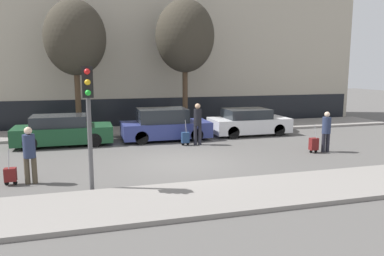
{
  "coord_description": "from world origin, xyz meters",
  "views": [
    {
      "loc": [
        -3.24,
        -12.47,
        3.33
      ],
      "look_at": [
        0.84,
        1.8,
        0.95
      ],
      "focal_mm": 35.0,
      "sensor_mm": 36.0,
      "label": 1
    }
  ],
  "objects_px": {
    "pedestrian_left": "(29,152)",
    "trolley_center": "(185,138)",
    "trolley_right": "(314,144)",
    "traffic_light": "(88,103)",
    "parked_car_2": "(248,122)",
    "pedestrian_right": "(326,129)",
    "pedestrian_center": "(198,121)",
    "parked_car_1": "(165,125)",
    "bare_tree_near_crossing": "(75,38)",
    "trolley_left": "(10,175)",
    "bare_tree_down_street": "(185,36)",
    "parked_car_0": "(63,131)"
  },
  "relations": [
    {
      "from": "bare_tree_down_street",
      "to": "traffic_light",
      "type": "bearing_deg",
      "value": -118.48
    },
    {
      "from": "pedestrian_left",
      "to": "trolley_center",
      "type": "xyz_separation_m",
      "value": [
        5.73,
        4.05,
        -0.6
      ]
    },
    {
      "from": "parked_car_1",
      "to": "bare_tree_down_street",
      "type": "height_order",
      "value": "bare_tree_down_street"
    },
    {
      "from": "parked_car_1",
      "to": "trolley_center",
      "type": "xyz_separation_m",
      "value": [
        0.59,
        -1.55,
        -0.34
      ]
    },
    {
      "from": "parked_car_0",
      "to": "parked_car_2",
      "type": "bearing_deg",
      "value": 1.36
    },
    {
      "from": "bare_tree_down_street",
      "to": "parked_car_1",
      "type": "bearing_deg",
      "value": -123.07
    },
    {
      "from": "trolley_right",
      "to": "bare_tree_down_street",
      "type": "bearing_deg",
      "value": 116.3
    },
    {
      "from": "parked_car_1",
      "to": "pedestrian_center",
      "type": "xyz_separation_m",
      "value": [
        1.14,
        -1.57,
        0.36
      ]
    },
    {
      "from": "trolley_center",
      "to": "pedestrian_left",
      "type": "bearing_deg",
      "value": -144.77
    },
    {
      "from": "parked_car_2",
      "to": "pedestrian_right",
      "type": "relative_size",
      "value": 2.41
    },
    {
      "from": "pedestrian_center",
      "to": "bare_tree_down_street",
      "type": "xyz_separation_m",
      "value": [
        0.54,
        4.15,
        3.94
      ]
    },
    {
      "from": "pedestrian_right",
      "to": "parked_car_1",
      "type": "bearing_deg",
      "value": 141.0
    },
    {
      "from": "bare_tree_near_crossing",
      "to": "parked_car_1",
      "type": "bearing_deg",
      "value": -32.73
    },
    {
      "from": "parked_car_2",
      "to": "trolley_center",
      "type": "bearing_deg",
      "value": -155.0
    },
    {
      "from": "pedestrian_center",
      "to": "trolley_center",
      "type": "xyz_separation_m",
      "value": [
        -0.55,
        0.02,
        -0.7
      ]
    },
    {
      "from": "parked_car_1",
      "to": "traffic_light",
      "type": "distance_m",
      "value": 7.9
    },
    {
      "from": "parked_car_0",
      "to": "trolley_right",
      "type": "height_order",
      "value": "parked_car_0"
    },
    {
      "from": "pedestrian_center",
      "to": "trolley_center",
      "type": "distance_m",
      "value": 0.89
    },
    {
      "from": "parked_car_2",
      "to": "trolley_center",
      "type": "relative_size",
      "value": 3.5
    },
    {
      "from": "trolley_left",
      "to": "parked_car_0",
      "type": "bearing_deg",
      "value": 78.35
    },
    {
      "from": "pedestrian_center",
      "to": "parked_car_0",
      "type": "bearing_deg",
      "value": 166.72
    },
    {
      "from": "pedestrian_left",
      "to": "bare_tree_down_street",
      "type": "height_order",
      "value": "bare_tree_down_street"
    },
    {
      "from": "trolley_center",
      "to": "trolley_left",
      "type": "bearing_deg",
      "value": -147.29
    },
    {
      "from": "pedestrian_center",
      "to": "parked_car_1",
      "type": "bearing_deg",
      "value": 128.1
    },
    {
      "from": "traffic_light",
      "to": "bare_tree_down_street",
      "type": "relative_size",
      "value": 0.5
    },
    {
      "from": "parked_car_0",
      "to": "bare_tree_down_street",
      "type": "xyz_separation_m",
      "value": [
        6.22,
        2.58,
        4.36
      ]
    },
    {
      "from": "trolley_center",
      "to": "trolley_right",
      "type": "xyz_separation_m",
      "value": [
        4.52,
        -2.81,
        0.01
      ]
    },
    {
      "from": "pedestrian_right",
      "to": "trolley_right",
      "type": "xyz_separation_m",
      "value": [
        -0.55,
        -0.02,
        -0.56
      ]
    },
    {
      "from": "parked_car_2",
      "to": "pedestrian_left",
      "type": "distance_m",
      "value": 11.15
    },
    {
      "from": "parked_car_1",
      "to": "bare_tree_near_crossing",
      "type": "height_order",
      "value": "bare_tree_near_crossing"
    },
    {
      "from": "trolley_left",
      "to": "traffic_light",
      "type": "height_order",
      "value": "traffic_light"
    },
    {
      "from": "pedestrian_left",
      "to": "pedestrian_center",
      "type": "distance_m",
      "value": 7.46
    },
    {
      "from": "parked_car_0",
      "to": "pedestrian_left",
      "type": "height_order",
      "value": "pedestrian_left"
    },
    {
      "from": "parked_car_2",
      "to": "bare_tree_near_crossing",
      "type": "height_order",
      "value": "bare_tree_near_crossing"
    },
    {
      "from": "parked_car_0",
      "to": "trolley_left",
      "type": "bearing_deg",
      "value": -101.65
    },
    {
      "from": "trolley_left",
      "to": "traffic_light",
      "type": "bearing_deg",
      "value": -30.32
    },
    {
      "from": "parked_car_0",
      "to": "trolley_right",
      "type": "distance_m",
      "value": 10.59
    },
    {
      "from": "trolley_left",
      "to": "pedestrian_right",
      "type": "height_order",
      "value": "pedestrian_right"
    },
    {
      "from": "trolley_right",
      "to": "traffic_light",
      "type": "xyz_separation_m",
      "value": [
        -8.57,
        -2.54,
        2.06
      ]
    },
    {
      "from": "pedestrian_left",
      "to": "traffic_light",
      "type": "distance_m",
      "value": 2.59
    },
    {
      "from": "parked_car_0",
      "to": "parked_car_1",
      "type": "bearing_deg",
      "value": -0.03
    },
    {
      "from": "pedestrian_right",
      "to": "parked_car_0",
      "type": "bearing_deg",
      "value": 155.42
    },
    {
      "from": "trolley_right",
      "to": "traffic_light",
      "type": "relative_size",
      "value": 0.34
    },
    {
      "from": "trolley_right",
      "to": "parked_car_2",
      "type": "bearing_deg",
      "value": 99.25
    },
    {
      "from": "trolley_left",
      "to": "pedestrian_left",
      "type": "bearing_deg",
      "value": -1.34
    },
    {
      "from": "bare_tree_near_crossing",
      "to": "bare_tree_down_street",
      "type": "distance_m",
      "value": 5.56
    },
    {
      "from": "trolley_left",
      "to": "trolley_center",
      "type": "height_order",
      "value": "trolley_center"
    },
    {
      "from": "parked_car_0",
      "to": "pedestrian_left",
      "type": "bearing_deg",
      "value": -96.14
    },
    {
      "from": "parked_car_1",
      "to": "traffic_light",
      "type": "bearing_deg",
      "value": -116.64
    },
    {
      "from": "parked_car_1",
      "to": "bare_tree_near_crossing",
      "type": "bearing_deg",
      "value": 147.27
    }
  ]
}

